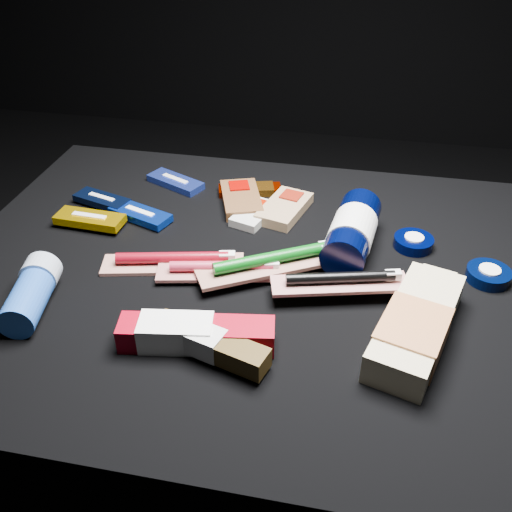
% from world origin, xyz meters
% --- Properties ---
extents(ground, '(3.00, 3.00, 0.00)m').
position_xyz_m(ground, '(0.00, 0.00, 0.00)').
color(ground, black).
rests_on(ground, ground).
extents(cloth_table, '(0.98, 0.78, 0.40)m').
position_xyz_m(cloth_table, '(0.00, 0.00, 0.20)').
color(cloth_table, black).
rests_on(cloth_table, ground).
extents(luna_bar_0, '(0.13, 0.09, 0.02)m').
position_xyz_m(luna_bar_0, '(-0.20, 0.25, 0.41)').
color(luna_bar_0, '#2941BA').
rests_on(luna_bar_0, cloth_table).
extents(luna_bar_1, '(0.13, 0.08, 0.02)m').
position_xyz_m(luna_bar_1, '(-0.22, 0.11, 0.41)').
color(luna_bar_1, '#0C34B3').
rests_on(luna_bar_1, cloth_table).
extents(luna_bar_2, '(0.12, 0.07, 0.01)m').
position_xyz_m(luna_bar_2, '(-0.31, 0.15, 0.41)').
color(luna_bar_2, black).
rests_on(luna_bar_2, cloth_table).
extents(luna_bar_3, '(0.13, 0.05, 0.02)m').
position_xyz_m(luna_bar_3, '(-0.30, 0.07, 0.41)').
color(luna_bar_3, '#E0AA03').
rests_on(luna_bar_3, cloth_table).
extents(clif_bar_0, '(0.11, 0.14, 0.02)m').
position_xyz_m(clif_bar_0, '(-0.05, 0.21, 0.41)').
color(clif_bar_0, brown).
rests_on(clif_bar_0, cloth_table).
extents(clif_bar_1, '(0.08, 0.11, 0.02)m').
position_xyz_m(clif_bar_1, '(-0.02, 0.16, 0.41)').
color(clif_bar_1, beige).
rests_on(clif_bar_1, cloth_table).
extents(clif_bar_2, '(0.10, 0.14, 0.02)m').
position_xyz_m(clif_bar_2, '(0.04, 0.19, 0.41)').
color(clif_bar_2, '#A07E5A').
rests_on(clif_bar_2, cloth_table).
extents(power_bar, '(0.13, 0.07, 0.02)m').
position_xyz_m(power_bar, '(-0.04, 0.25, 0.41)').
color(power_bar, '#680F00').
rests_on(power_bar, cloth_table).
extents(lotion_bottle, '(0.09, 0.23, 0.07)m').
position_xyz_m(lotion_bottle, '(0.16, 0.09, 0.44)').
color(lotion_bottle, black).
rests_on(lotion_bottle, cloth_table).
extents(cream_tin_upper, '(0.07, 0.07, 0.02)m').
position_xyz_m(cream_tin_upper, '(0.27, 0.12, 0.41)').
color(cream_tin_upper, black).
rests_on(cream_tin_upper, cloth_table).
extents(cream_tin_lower, '(0.07, 0.07, 0.02)m').
position_xyz_m(cream_tin_lower, '(0.38, 0.05, 0.41)').
color(cream_tin_lower, black).
rests_on(cream_tin_lower, cloth_table).
extents(bodywash_bottle, '(0.14, 0.25, 0.05)m').
position_xyz_m(bodywash_bottle, '(0.26, -0.12, 0.42)').
color(bodywash_bottle, beige).
rests_on(bodywash_bottle, cloth_table).
extents(deodorant_stick, '(0.08, 0.14, 0.06)m').
position_xyz_m(deodorant_stick, '(-0.29, -0.15, 0.43)').
color(deodorant_stick, '#204EA9').
rests_on(deodorant_stick, cloth_table).
extents(toothbrush_pack_0, '(0.23, 0.10, 0.03)m').
position_xyz_m(toothbrush_pack_0, '(-0.11, -0.02, 0.41)').
color(toothbrush_pack_0, beige).
rests_on(toothbrush_pack_0, cloth_table).
extents(toothbrush_pack_1, '(0.21, 0.09, 0.02)m').
position_xyz_m(toothbrush_pack_1, '(-0.03, -0.03, 0.42)').
color(toothbrush_pack_1, '#B7B2AB').
rests_on(toothbrush_pack_1, cloth_table).
extents(toothbrush_pack_2, '(0.24, 0.17, 0.03)m').
position_xyz_m(toothbrush_pack_2, '(0.05, -0.00, 0.42)').
color(toothbrush_pack_2, '#A79F9C').
rests_on(toothbrush_pack_2, cloth_table).
extents(toothbrush_pack_3, '(0.21, 0.10, 0.02)m').
position_xyz_m(toothbrush_pack_3, '(0.16, -0.04, 0.43)').
color(toothbrush_pack_3, silver).
rests_on(toothbrush_pack_3, cloth_table).
extents(toothpaste_carton_red, '(0.21, 0.08, 0.04)m').
position_xyz_m(toothpaste_carton_red, '(-0.04, -0.19, 0.42)').
color(toothpaste_carton_red, maroon).
rests_on(toothpaste_carton_red, cloth_table).
extents(toothpaste_carton_green, '(0.17, 0.08, 0.03)m').
position_xyz_m(toothpaste_carton_green, '(-0.01, -0.20, 0.42)').
color(toothpaste_carton_green, '#402E0F').
rests_on(toothpaste_carton_green, cloth_table).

